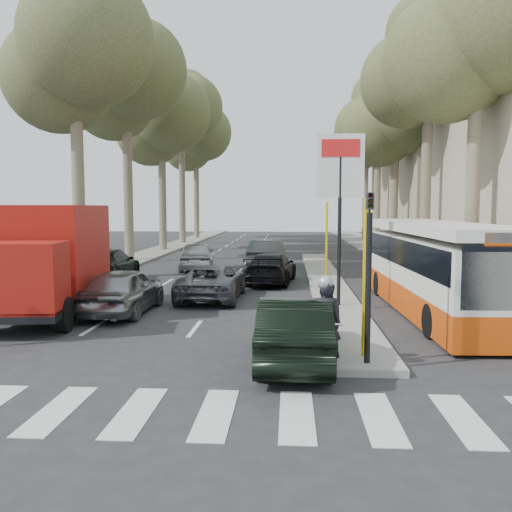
{
  "coord_description": "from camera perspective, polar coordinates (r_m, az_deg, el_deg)",
  "views": [
    {
      "loc": [
        1.67,
        -12.36,
        3.31
      ],
      "look_at": [
        0.5,
        6.42,
        1.6
      ],
      "focal_mm": 38.0,
      "sensor_mm": 36.0,
      "label": 1
    }
  ],
  "objects": [
    {
      "name": "queue_car_e",
      "position": [
        24.54,
        -15.4,
        -0.98
      ],
      "size": [
        2.56,
        5.34,
        1.5
      ],
      "primitive_type": "imported",
      "rotation": [
        0.0,
        0.0,
        3.23
      ],
      "color": "black",
      "rests_on": "ground"
    },
    {
      "name": "queue_car_d",
      "position": [
        29.85,
        1.19,
        0.27
      ],
      "size": [
        2.03,
        4.68,
        1.5
      ],
      "primitive_type": "imported",
      "rotation": [
        0.0,
        0.0,
        3.04
      ],
      "color": "#484C50",
      "rests_on": "ground"
    },
    {
      "name": "tree_r_b",
      "position": [
        32.43,
        17.99,
        19.43
      ],
      "size": [
        7.4,
        7.2,
        15.27
      ],
      "color": "#6B604C",
      "rests_on": "ground"
    },
    {
      "name": "pedestrian_far",
      "position": [
        26.96,
        15.61,
        0.29
      ],
      "size": [
        1.31,
        1.25,
        1.95
      ],
      "primitive_type": "imported",
      "rotation": [
        0.0,
        0.0,
        3.86
      ],
      "color": "brown",
      "rests_on": "sidewalk_right"
    },
    {
      "name": "median_left",
      "position": [
        41.63,
        -9.86,
        0.64
      ],
      "size": [
        2.4,
        64.0,
        0.12
      ],
      "primitive_type": "cube",
      "color": "gray",
      "rests_on": "ground"
    },
    {
      "name": "motorcycle",
      "position": [
        11.39,
        7.27,
        -7.17
      ],
      "size": [
        0.84,
        2.28,
        1.94
      ],
      "rotation": [
        0.0,
        0.0,
        -0.05
      ],
      "color": "black",
      "rests_on": "ground"
    },
    {
      "name": "tree_l_d",
      "position": [
        50.12,
        -7.71,
        14.86
      ],
      "size": [
        7.4,
        7.2,
        15.66
      ],
      "color": "#6B604C",
      "rests_on": "ground"
    },
    {
      "name": "building_far",
      "position": [
        48.61,
        20.44,
        10.41
      ],
      "size": [
        11.0,
        20.0,
        16.0
      ],
      "primitive_type": "cube",
      "color": "#B7A88E",
      "rests_on": "ground"
    },
    {
      "name": "queue_car_b",
      "position": [
        23.47,
        1.59,
        -1.27
      ],
      "size": [
        2.34,
        4.77,
        1.33
      ],
      "primitive_type": "imported",
      "rotation": [
        0.0,
        0.0,
        3.04
      ],
      "color": "black",
      "rests_on": "ground"
    },
    {
      "name": "tree_l_b",
      "position": [
        34.75,
        -13.29,
        17.97
      ],
      "size": [
        7.4,
        7.2,
        14.88
      ],
      "color": "#6B604C",
      "rests_on": "ground"
    },
    {
      "name": "silver_hatchback",
      "position": [
        17.35,
        -13.78,
        -3.53
      ],
      "size": [
        1.84,
        4.31,
        1.45
      ],
      "primitive_type": "imported",
      "rotation": [
        0.0,
        0.0,
        3.11
      ],
      "color": "gray",
      "rests_on": "ground"
    },
    {
      "name": "queue_car_c",
      "position": [
        28.67,
        -6.28,
        0.05
      ],
      "size": [
        2.36,
        4.61,
        1.5
      ],
      "primitive_type": "imported",
      "rotation": [
        0.0,
        0.0,
        3.28
      ],
      "color": "#A9ACB2",
      "rests_on": "ground"
    },
    {
      "name": "tree_l_a",
      "position": [
        27.2,
        -18.23,
        20.01
      ],
      "size": [
        7.4,
        7.2,
        14.1
      ],
      "color": "#6B604C",
      "rests_on": "ground"
    },
    {
      "name": "traffic_island",
      "position": [
        23.64,
        7.38,
        -2.7
      ],
      "size": [
        1.5,
        26.0,
        0.16
      ],
      "primitive_type": "cube",
      "color": "gray",
      "rests_on": "ground"
    },
    {
      "name": "tree_l_e",
      "position": [
        57.77,
        -6.21,
        12.55
      ],
      "size": [
        7.4,
        7.2,
        14.49
      ],
      "color": "#6B604C",
      "rests_on": "ground"
    },
    {
      "name": "ground",
      "position": [
        12.91,
        -4.04,
        -9.69
      ],
      "size": [
        120.0,
        120.0,
        0.0
      ],
      "primitive_type": "plane",
      "color": "#28282B",
      "rests_on": "ground"
    },
    {
      "name": "tree_r_e",
      "position": [
        55.45,
        11.66,
        12.42
      ],
      "size": [
        7.4,
        7.2,
        14.1
      ],
      "color": "#6B604C",
      "rests_on": "ground"
    },
    {
      "name": "pedestrian_near",
      "position": [
        20.66,
        22.27,
        -1.91
      ],
      "size": [
        0.81,
        1.01,
        1.55
      ],
      "primitive_type": "imported",
      "rotation": [
        0.0,
        0.0,
        2.04
      ],
      "color": "#392E45",
      "rests_on": "sidewalk_right"
    },
    {
      "name": "tree_r_d",
      "position": [
        47.7,
        12.94,
        14.43
      ],
      "size": [
        7.4,
        7.2,
        14.88
      ],
      "color": "#6B604C",
      "rests_on": "ground"
    },
    {
      "name": "queue_car_a",
      "position": [
        19.5,
        -4.63,
        -2.72
      ],
      "size": [
        2.18,
        4.58,
        1.26
      ],
      "primitive_type": "imported",
      "rotation": [
        0.0,
        0.0,
        3.12
      ],
      "color": "#505258",
      "rests_on": "ground"
    },
    {
      "name": "red_truck",
      "position": [
        17.55,
        -20.91,
        -0.16
      ],
      "size": [
        3.09,
        6.54,
        3.36
      ],
      "rotation": [
        0.0,
        0.0,
        0.12
      ],
      "color": "black",
      "rests_on": "ground"
    },
    {
      "name": "billboard",
      "position": [
        17.44,
        8.83,
        6.42
      ],
      "size": [
        1.5,
        12.1,
        5.6
      ],
      "color": "yellow",
      "rests_on": "ground"
    },
    {
      "name": "tree_r_c",
      "position": [
        39.69,
        14.68,
        14.29
      ],
      "size": [
        7.4,
        7.2,
        13.32
      ],
      "color": "#6B604C",
      "rests_on": "ground"
    },
    {
      "name": "tree_r_a",
      "position": [
        24.71,
        22.61,
        21.44
      ],
      "size": [
        7.4,
        7.2,
        14.1
      ],
      "color": "#6B604C",
      "rests_on": "ground"
    },
    {
      "name": "traffic_light_island",
      "position": [
        11.01,
        11.81,
        0.78
      ],
      "size": [
        0.16,
        0.41,
        3.6
      ],
      "color": "black",
      "rests_on": "ground"
    },
    {
      "name": "tree_l_c",
      "position": [
        42.1,
        -9.74,
        14.32
      ],
      "size": [
        7.4,
        7.2,
        13.71
      ],
      "color": "#6B604C",
      "rests_on": "ground"
    },
    {
      "name": "city_bus",
      "position": [
        17.88,
        18.24,
        -0.88
      ],
      "size": [
        2.73,
        10.89,
        2.85
      ],
      "rotation": [
        0.0,
        0.0,
        0.03
      ],
      "color": "#D1450B",
      "rests_on": "ground"
    },
    {
      "name": "sidewalk_right",
      "position": [
        38.14,
        14.03,
        0.15
      ],
      "size": [
        3.2,
        70.0,
        0.12
      ],
      "primitive_type": "cube",
      "color": "gray",
      "rests_on": "ground"
    },
    {
      "name": "dark_hatchback",
      "position": [
        11.66,
        4.16,
        -7.74
      ],
      "size": [
        1.56,
        4.31,
        1.41
      ],
      "primitive_type": "imported",
      "rotation": [
        0.0,
        0.0,
        3.13
      ],
      "color": "black",
      "rests_on": "ground"
    }
  ]
}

